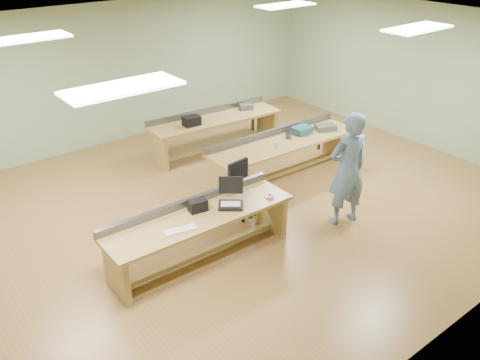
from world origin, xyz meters
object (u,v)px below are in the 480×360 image
(workbench_mid, at_px, (283,149))
(mug, at_px, (289,136))
(person, at_px, (347,169))
(camera_bag, at_px, (198,205))
(drinks_can, at_px, (276,145))
(parts_bin_teal, at_px, (302,130))
(laptop_base, at_px, (231,205))
(task_chair, at_px, (245,196))
(workbench_front, at_px, (199,226))
(workbench_back, at_px, (215,126))
(parts_bin_grey, at_px, (325,127))

(workbench_mid, distance_m, mug, 0.28)
(mug, bearing_deg, person, -104.39)
(camera_bag, height_order, drinks_can, camera_bag)
(workbench_mid, height_order, person, person)
(workbench_mid, height_order, parts_bin_teal, parts_bin_teal)
(laptop_base, height_order, mug, mug)
(mug, bearing_deg, workbench_mid, -172.15)
(task_chair, bearing_deg, workbench_front, -163.02)
(workbench_back, xyz_separation_m, parts_bin_teal, (0.83, -1.75, 0.26))
(parts_bin_teal, bearing_deg, parts_bin_grey, -19.17)
(workbench_mid, height_order, laptop_base, workbench_mid)
(parts_bin_grey, height_order, drinks_can, same)
(workbench_front, height_order, parts_bin_teal, parts_bin_teal)
(workbench_front, relative_size, laptop_base, 8.12)
(laptop_base, bearing_deg, parts_bin_grey, 59.07)
(parts_bin_teal, bearing_deg, camera_bag, -159.66)
(workbench_mid, distance_m, parts_bin_teal, 0.59)
(task_chair, distance_m, parts_bin_grey, 2.59)
(workbench_mid, relative_size, camera_bag, 12.10)
(drinks_can, bearing_deg, laptop_base, -148.50)
(parts_bin_teal, bearing_deg, laptop_base, -153.53)
(workbench_front, distance_m, workbench_mid, 3.03)
(person, relative_size, parts_bin_teal, 5.20)
(workbench_mid, xyz_separation_m, parts_bin_teal, (0.54, 0.05, 0.25))
(drinks_can, bearing_deg, workbench_back, 88.83)
(task_chair, relative_size, parts_bin_teal, 2.58)
(workbench_mid, distance_m, laptop_base, 2.66)
(person, distance_m, parts_bin_grey, 2.19)
(camera_bag, height_order, parts_bin_teal, camera_bag)
(workbench_mid, xyz_separation_m, person, (-0.32, -1.84, 0.39))
(parts_bin_teal, relative_size, mug, 2.85)
(workbench_mid, xyz_separation_m, laptop_base, (-2.28, -1.35, 0.21))
(camera_bag, bearing_deg, workbench_mid, 32.33)
(parts_bin_teal, xyz_separation_m, drinks_can, (-0.87, -0.21, -0.01))
(task_chair, bearing_deg, parts_bin_grey, 5.92)
(parts_bin_teal, relative_size, parts_bin_grey, 0.93)
(workbench_front, distance_m, workbench_back, 3.93)
(person, bearing_deg, parts_bin_teal, -101.93)
(laptop_base, xyz_separation_m, parts_bin_teal, (2.81, 1.40, 0.04))
(workbench_mid, relative_size, parts_bin_grey, 8.01)
(camera_bag, relative_size, parts_bin_grey, 0.66)
(person, xyz_separation_m, mug, (0.48, 1.86, -0.15))
(laptop_base, distance_m, task_chair, 1.13)
(parts_bin_grey, bearing_deg, laptop_base, -159.51)
(person, height_order, drinks_can, person)
(workbench_front, distance_m, laptop_base, 0.54)
(laptop_base, xyz_separation_m, parts_bin_grey, (3.30, 1.23, 0.03))
(workbench_back, distance_m, drinks_can, 1.98)
(workbench_front, bearing_deg, laptop_base, -11.06)
(task_chair, distance_m, parts_bin_teal, 2.18)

